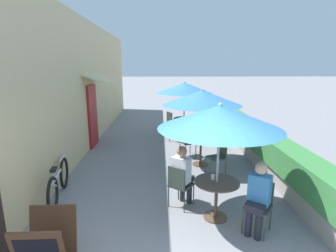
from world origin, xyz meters
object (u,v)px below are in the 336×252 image
object	(u,v)px
patio_table_mid	(201,146)
patio_umbrella_far	(184,88)
patio_table_near	(216,191)
cafe_chair_near_right	(179,183)
coffee_cup_mid	(202,137)
cafe_chair_far_back	(202,123)
coffee_cup_near	(213,177)
cafe_chair_far_right	(178,128)
cafe_chair_near_left	(259,202)
patio_umbrella_mid	(202,98)
bicycle_leaning	(59,182)
patio_table_far	(184,123)
seated_patron_near_right	(182,173)
cafe_chair_far_left	(172,120)
menu_board	(48,250)
coffee_cup_far	(187,117)
patio_umbrella_near	(220,117)
cafe_chair_mid_right	(218,155)
seated_patron_near_left	(258,196)
cafe_chair_mid_left	(186,141)

from	to	relation	value
patio_table_mid	patio_umbrella_far	bearing A→B (deg)	93.79
patio_table_near	cafe_chair_near_right	world-z (taller)	cafe_chair_near_right
coffee_cup_mid	cafe_chair_far_back	bearing A→B (deg)	80.90
coffee_cup_near	cafe_chair_far_right	size ratio (longest dim) A/B	0.10
cafe_chair_near_left	coffee_cup_mid	xyz separation A→B (m)	(-0.47, 3.18, 0.25)
cafe_chair_far_back	patio_umbrella_mid	bearing A→B (deg)	78.21
patio_umbrella_mid	patio_table_near	bearing A→B (deg)	-92.48
patio_table_near	patio_umbrella_mid	size ratio (longest dim) A/B	0.38
cafe_chair_far_right	bicycle_leaning	distance (m)	5.02
cafe_chair_far_right	cafe_chair_far_back	distance (m)	1.30
cafe_chair_far_back	patio_table_near	bearing A→B (deg)	81.51
patio_table_far	seated_patron_near_right	bearing A→B (deg)	-95.39
cafe_chair_far_right	bicycle_leaning	bearing A→B (deg)	174.56
cafe_chair_far_left	bicycle_leaning	bearing A→B (deg)	-57.32
patio_umbrella_mid	coffee_cup_mid	size ratio (longest dim) A/B	23.84
patio_umbrella_mid	bicycle_leaning	bearing A→B (deg)	-150.39
patio_umbrella_mid	cafe_chair_far_right	bearing A→B (deg)	101.63
menu_board	cafe_chair_near_left	bearing A→B (deg)	16.82
cafe_chair_far_back	coffee_cup_far	bearing A→B (deg)	5.29
patio_umbrella_near	cafe_chair_far_right	distance (m)	5.19
patio_umbrella_far	menu_board	xyz separation A→B (m)	(-2.37, -7.06, -1.44)
patio_table_far	cafe_chair_far_back	world-z (taller)	cafe_chair_far_back
coffee_cup_mid	bicycle_leaning	bearing A→B (deg)	-148.88
cafe_chair_near_left	patio_table_mid	world-z (taller)	cafe_chair_near_left
cafe_chair_mid_right	patio_umbrella_mid	bearing A→B (deg)	5.86
seated_patron_near_right	cafe_chair_far_right	bearing A→B (deg)	123.73
coffee_cup_far	menu_board	size ratio (longest dim) A/B	0.10
patio_table_near	patio_umbrella_far	world-z (taller)	patio_umbrella_far
coffee_cup_far	menu_board	xyz separation A→B (m)	(-2.48, -7.09, -0.31)
patio_umbrella_far	coffee_cup_far	size ratio (longest dim) A/B	23.84
seated_patron_near_left	menu_board	size ratio (longest dim) A/B	1.35
cafe_chair_far_left	cafe_chair_far_right	size ratio (longest dim) A/B	1.00
menu_board	coffee_cup_mid	bearing A→B (deg)	56.74
patio_umbrella_near	seated_patron_near_left	bearing A→B (deg)	-39.11
patio_table_far	menu_board	bearing A→B (deg)	-108.52
patio_table_near	patio_table_far	world-z (taller)	same
cafe_chair_far_back	coffee_cup_far	distance (m)	0.68
patio_table_near	coffee_cup_near	bearing A→B (deg)	124.17
bicycle_leaning	seated_patron_near_left	bearing A→B (deg)	-27.47
cafe_chair_mid_left	bicycle_leaning	world-z (taller)	cafe_chair_mid_left
cafe_chair_mid_right	cafe_chair_far_back	distance (m)	3.81
cafe_chair_near_left	patio_table_far	distance (m)	6.11
coffee_cup_mid	seated_patron_near_left	bearing A→B (deg)	-82.96
patio_table_near	cafe_chair_mid_left	bearing A→B (deg)	94.18
cafe_chair_mid_right	patio_umbrella_far	xyz separation A→B (m)	(-0.56, 3.70, 1.38)
seated_patron_near_right	patio_table_mid	xyz separation A→B (m)	(0.69, 2.17, -0.15)
coffee_cup_near	cafe_chair_far_right	bearing A→B (deg)	93.62
cafe_chair_near_left	patio_umbrella_mid	bearing A→B (deg)	-43.65
seated_patron_near_right	patio_umbrella_near	bearing A→B (deg)	-2.72
coffee_cup_mid	cafe_chair_far_left	xyz separation A→B (m)	(-0.72, 3.48, -0.25)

